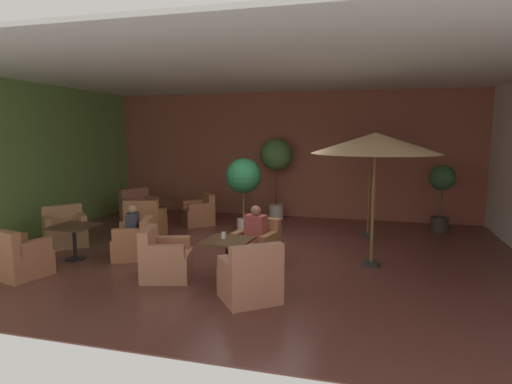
% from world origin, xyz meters
% --- Properties ---
extents(ground_plane, '(10.63, 8.21, 0.02)m').
position_xyz_m(ground_plane, '(0.00, 0.00, -0.01)').
color(ground_plane, brown).
extents(wall_back_brick, '(10.63, 0.08, 3.56)m').
position_xyz_m(wall_back_brick, '(0.00, 4.06, 1.78)').
color(wall_back_brick, '#9A5340').
rests_on(wall_back_brick, ground_plane).
extents(wall_left_accent, '(0.08, 8.21, 3.56)m').
position_xyz_m(wall_left_accent, '(-5.28, 0.00, 1.78)').
color(wall_left_accent, '#699949').
rests_on(wall_left_accent, ground_plane).
extents(ceiling_slab, '(10.63, 8.21, 0.06)m').
position_xyz_m(ceiling_slab, '(0.00, 0.00, 3.59)').
color(ceiling_slab, white).
rests_on(ceiling_slab, wall_back_brick).
extents(cafe_table_front_left, '(0.82, 0.82, 0.66)m').
position_xyz_m(cafe_table_front_left, '(0.02, -1.54, 0.53)').
color(cafe_table_front_left, black).
rests_on(cafe_table_front_left, ground_plane).
extents(armchair_front_left_north, '(1.05, 1.04, 0.89)m').
position_xyz_m(armchair_front_left_north, '(0.66, -2.38, 0.32)').
color(armchair_front_left_north, '#B46F55').
rests_on(armchair_front_left_north, ground_plane).
extents(armchair_front_left_east, '(0.88, 0.89, 0.81)m').
position_xyz_m(armchair_front_left_east, '(0.26, -0.51, 0.30)').
color(armchair_front_left_east, '#A66B44').
rests_on(armchair_front_left_east, ground_plane).
extents(armchair_front_left_south, '(0.94, 0.90, 0.86)m').
position_xyz_m(armchair_front_left_south, '(-0.99, -1.81, 0.32)').
color(armchair_front_left_south, '#B27354').
rests_on(armchair_front_left_south, ground_plane).
extents(cafe_table_front_right, '(0.78, 0.78, 0.66)m').
position_xyz_m(cafe_table_front_right, '(-2.89, 1.66, 0.54)').
color(cafe_table_front_right, black).
rests_on(cafe_table_front_right, ground_plane).
extents(armchair_front_right_north, '(0.90, 0.88, 0.91)m').
position_xyz_m(armchair_front_right_north, '(-2.71, 0.62, 0.33)').
color(armchair_front_right_north, '#B07045').
rests_on(armchair_front_right_north, ground_plane).
extents(armchair_front_right_east, '(1.03, 1.04, 0.82)m').
position_xyz_m(armchair_front_right_east, '(-2.06, 2.29, 0.30)').
color(armchair_front_right_east, '#B06A47').
rests_on(armchair_front_right_east, ground_plane).
extents(armchair_front_right_south, '(1.07, 1.09, 0.90)m').
position_xyz_m(armchair_front_right_south, '(-3.79, 2.19, 0.33)').
color(armchair_front_right_south, '#A86652').
rests_on(armchair_front_right_south, ground_plane).
extents(cafe_table_mid_center, '(0.77, 0.77, 0.66)m').
position_xyz_m(cafe_table_mid_center, '(-3.17, -1.25, 0.52)').
color(cafe_table_mid_center, black).
rests_on(cafe_table_mid_center, ground_plane).
extents(armchair_mid_center_north, '(0.92, 0.94, 0.78)m').
position_xyz_m(armchair_mid_center_north, '(-2.10, -0.86, 0.30)').
color(armchair_mid_center_north, '#B56E47').
rests_on(armchair_mid_center_north, ground_plane).
extents(armchair_mid_center_east, '(1.07, 1.07, 0.86)m').
position_xyz_m(armchair_mid_center_east, '(-4.02, -0.48, 0.32)').
color(armchair_mid_center_east, '#AA7951').
rests_on(armchair_mid_center_east, ground_plane).
extents(armchair_mid_center_south, '(0.96, 0.91, 0.85)m').
position_xyz_m(armchair_mid_center_south, '(-3.43, -2.37, 0.32)').
color(armchair_mid_center_south, '#A86948').
rests_on(armchair_mid_center_south, ground_plane).
extents(patio_umbrella_tall_red, '(2.27, 2.27, 2.43)m').
position_xyz_m(patio_umbrella_tall_red, '(2.35, -0.19, 2.23)').
color(patio_umbrella_tall_red, '#2D2D2D').
rests_on(patio_umbrella_tall_red, ground_plane).
extents(patio_umbrella_center_beige, '(2.16, 2.16, 2.38)m').
position_xyz_m(patio_umbrella_center_beige, '(2.28, 2.11, 2.15)').
color(patio_umbrella_center_beige, '#2D2D2D').
rests_on(patio_umbrella_center_beige, ground_plane).
extents(potted_tree_left_corner, '(0.87, 0.87, 1.81)m').
position_xyz_m(potted_tree_left_corner, '(-0.71, 1.89, 1.31)').
color(potted_tree_left_corner, beige).
rests_on(potted_tree_left_corner, ground_plane).
extents(potted_tree_mid_left, '(0.89, 0.89, 2.26)m').
position_xyz_m(potted_tree_mid_left, '(-0.26, 3.59, 1.66)').
color(potted_tree_mid_left, silver).
rests_on(potted_tree_mid_left, ground_plane).
extents(potted_tree_mid_right, '(0.62, 0.62, 1.65)m').
position_xyz_m(potted_tree_mid_right, '(3.99, 3.08, 1.09)').
color(potted_tree_mid_right, '#3C312B').
rests_on(potted_tree_mid_right, ground_plane).
extents(patron_blue_shirt, '(0.32, 0.43, 0.63)m').
position_xyz_m(patron_blue_shirt, '(-2.13, -0.88, 0.69)').
color(patron_blue_shirt, '#33323D').
rests_on(patron_blue_shirt, ground_plane).
extents(patron_by_window, '(0.42, 0.33, 0.68)m').
position_xyz_m(patron_by_window, '(0.25, -0.55, 0.70)').
color(patron_by_window, '#A94442').
rests_on(patron_by_window, ground_plane).
extents(iced_drink_cup, '(0.08, 0.08, 0.11)m').
position_xyz_m(iced_drink_cup, '(-0.06, -1.48, 0.72)').
color(iced_drink_cup, white).
rests_on(iced_drink_cup, cafe_table_front_left).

